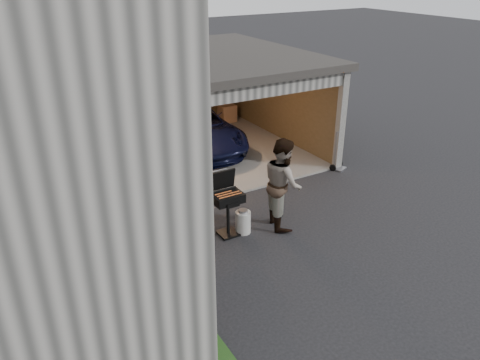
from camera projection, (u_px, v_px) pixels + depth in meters
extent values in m
plane|color=black|center=(302.00, 278.00, 8.49)|extent=(80.00, 80.00, 0.00)
cube|color=#605E59|center=(189.00, 154.00, 13.90)|extent=(6.50, 6.00, 0.06)
cube|color=#473921|center=(151.00, 89.00, 15.63)|extent=(6.50, 0.15, 2.70)
cube|color=#473921|center=(279.00, 96.00, 14.79)|extent=(0.15, 6.00, 2.70)
cube|color=#473921|center=(73.00, 129.00, 11.89)|extent=(0.15, 6.00, 2.70)
cube|color=#2D2B28|center=(184.00, 60.00, 12.73)|extent=(6.80, 6.30, 0.20)
cube|color=#474744|center=(238.00, 93.00, 10.56)|extent=(6.50, 0.16, 0.36)
cube|color=beige|center=(213.00, 78.00, 11.47)|extent=(6.00, 2.40, 0.06)
cube|color=#474744|center=(341.00, 121.00, 12.48)|extent=(0.20, 0.18, 2.70)
cube|color=brown|center=(83.00, 138.00, 14.34)|extent=(0.60, 0.50, 0.50)
cube|color=brown|center=(81.00, 123.00, 14.14)|extent=(0.50, 0.45, 0.45)
cube|color=brown|center=(227.00, 113.00, 16.52)|extent=(0.55, 0.50, 0.60)
cube|color=brown|center=(223.00, 85.00, 16.72)|extent=(0.24, 0.43, 2.20)
imported|color=black|center=(192.00, 129.00, 14.09)|extent=(2.39, 4.71, 1.27)
imported|color=silver|center=(190.00, 206.00, 9.13)|extent=(0.45, 0.67, 1.79)
imported|color=#452F1B|center=(283.00, 183.00, 9.85)|extent=(1.00, 1.14, 1.98)
cube|color=black|center=(228.00, 233.00, 9.85)|extent=(0.39, 0.39, 0.05)
cylinder|color=black|center=(228.00, 217.00, 9.69)|extent=(0.07, 0.07, 0.78)
cube|color=black|center=(228.00, 198.00, 9.50)|extent=(0.62, 0.43, 0.19)
cube|color=#59595B|center=(228.00, 194.00, 9.46)|extent=(0.56, 0.37, 0.01)
cube|color=black|center=(221.00, 180.00, 9.59)|extent=(0.62, 0.11, 0.43)
cylinder|color=beige|center=(243.00, 222.00, 9.84)|extent=(0.37, 0.37, 0.49)
cube|color=brown|center=(178.00, 292.00, 7.33)|extent=(0.27, 0.95, 1.05)
cube|color=gray|center=(340.00, 169.00, 12.92)|extent=(0.42, 0.35, 0.04)
cylinder|color=black|center=(333.00, 168.00, 12.81)|extent=(0.11, 0.19, 0.19)
cylinder|color=black|center=(339.00, 163.00, 13.11)|extent=(0.11, 0.19, 0.19)
cylinder|color=gray|center=(335.00, 151.00, 12.64)|extent=(0.03, 0.03, 1.09)
cylinder|color=gray|center=(340.00, 148.00, 12.87)|extent=(0.03, 0.03, 1.09)
cylinder|color=gray|center=(339.00, 131.00, 12.54)|extent=(0.30, 0.15, 0.03)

